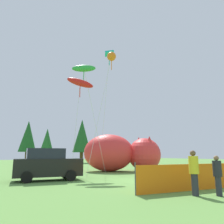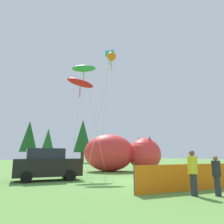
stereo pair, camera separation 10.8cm
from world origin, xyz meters
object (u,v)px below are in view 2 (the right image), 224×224
object	(u,v)px
inflatable_cat	(120,154)
parked_car	(47,164)
spectator_in_blue_shirt	(217,174)
kite_green_fish	(84,69)
folding_chair	(184,171)
kite_orange_flower	(111,57)
kite_red_lizard	(80,83)
kite_teal_diamond	(109,56)
spectator_in_yellow_shirt	(193,171)

from	to	relation	value
inflatable_cat	parked_car	bearing A→B (deg)	-126.26
spectator_in_blue_shirt	kite_green_fish	distance (m)	13.92
folding_chair	parked_car	bearing A→B (deg)	-27.04
parked_car	kite_green_fish	bearing A→B (deg)	44.03
kite_orange_flower	kite_red_lizard	bearing A→B (deg)	151.90
kite_teal_diamond	parked_car	bearing A→B (deg)	-151.14
parked_car	kite_red_lizard	world-z (taller)	kite_red_lizard
inflatable_cat	kite_green_fish	distance (m)	8.87
spectator_in_yellow_shirt	kite_red_lizard	xyz separation A→B (m)	(-0.35, 10.83, 6.73)
inflatable_cat	spectator_in_yellow_shirt	size ratio (longest dim) A/B	4.28
kite_teal_diamond	kite_orange_flower	distance (m)	3.25
kite_green_fish	folding_chair	bearing A→B (deg)	-59.72
parked_car	kite_orange_flower	size ratio (longest dim) A/B	0.41
kite_green_fish	kite_teal_diamond	bearing A→B (deg)	22.34
parked_car	kite_orange_flower	bearing A→B (deg)	21.96
kite_red_lizard	kite_orange_flower	bearing A→B (deg)	-28.10
inflatable_cat	spectator_in_blue_shirt	size ratio (longest dim) A/B	4.85
kite_green_fish	kite_red_lizard	size ratio (longest dim) A/B	1.14
spectator_in_blue_shirt	kite_teal_diamond	size ratio (longest dim) A/B	0.13
parked_car	inflatable_cat	distance (m)	9.02
inflatable_cat	spectator_in_blue_shirt	distance (m)	13.18
spectator_in_yellow_shirt	kite_green_fish	xyz separation A→B (m)	(-0.08, 10.69, 8.05)
inflatable_cat	kite_red_lizard	xyz separation A→B (m)	(-4.99, -1.19, 6.07)
parked_car	spectator_in_blue_shirt	xyz separation A→B (m)	(4.28, -8.84, -0.13)
folding_chair	kite_teal_diamond	world-z (taller)	kite_teal_diamond
kite_teal_diamond	kite_red_lizard	size ratio (longest dim) A/B	1.46
spectator_in_blue_shirt	kite_red_lizard	bearing A→B (deg)	95.46
kite_teal_diamond	inflatable_cat	bearing A→B (deg)	-4.91
inflatable_cat	spectator_in_yellow_shirt	bearing A→B (deg)	-81.86
folding_chair	kite_orange_flower	size ratio (longest dim) A/B	0.09
kite_teal_diamond	kite_red_lizard	xyz separation A→B (m)	(-3.76, -1.30, -3.96)
folding_chair	kite_red_lizard	world-z (taller)	kite_red_lizard
folding_chair	spectator_in_yellow_shirt	size ratio (longest dim) A/B	0.54
spectator_in_blue_shirt	kite_orange_flower	size ratio (longest dim) A/B	0.15
parked_car	spectator_in_blue_shirt	bearing A→B (deg)	-54.83
parked_car	kite_red_lizard	distance (m)	7.86
folding_chair	spectator_in_blue_shirt	bearing A→B (deg)	57.26
kite_green_fish	kite_orange_flower	size ratio (longest dim) A/B	0.89
spectator_in_blue_shirt	kite_green_fish	size ratio (longest dim) A/B	0.17
folding_chair	kite_green_fish	distance (m)	11.67
folding_chair	kite_teal_diamond	size ratio (longest dim) A/B	0.08
inflatable_cat	kite_teal_diamond	world-z (taller)	kite_teal_diamond
inflatable_cat	kite_orange_flower	bearing A→B (deg)	-107.03
spectator_in_yellow_shirt	kite_teal_diamond	size ratio (longest dim) A/B	0.15
folding_chair	kite_teal_diamond	distance (m)	13.91
spectator_in_blue_shirt	kite_red_lizard	world-z (taller)	kite_red_lizard
spectator_in_yellow_shirt	kite_orange_flower	world-z (taller)	kite_orange_flower
spectator_in_yellow_shirt	kite_red_lizard	distance (m)	12.75
spectator_in_blue_shirt	kite_teal_diamond	bearing A→B (deg)	78.10
spectator_in_yellow_shirt	kite_green_fish	bearing A→B (deg)	90.44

